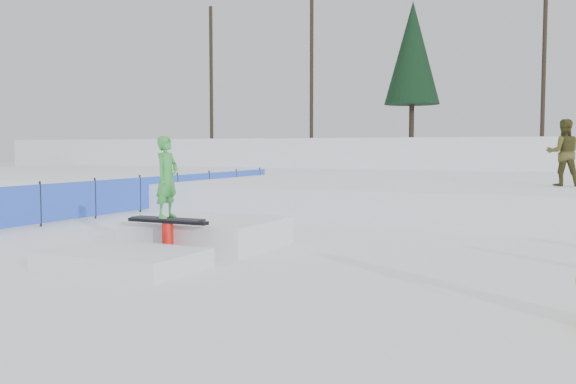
% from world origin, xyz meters
% --- Properties ---
extents(ground, '(120.00, 120.00, 0.00)m').
position_xyz_m(ground, '(0.00, 0.00, 0.00)').
color(ground, white).
extents(snow_berm, '(60.00, 14.00, 2.40)m').
position_xyz_m(snow_berm, '(0.00, 30.00, 1.20)').
color(snow_berm, white).
rests_on(snow_berm, ground).
extents(snow_midrise, '(50.00, 18.00, 0.80)m').
position_xyz_m(snow_midrise, '(0.00, 16.00, 0.40)').
color(snow_midrise, white).
rests_on(snow_midrise, ground).
extents(safety_fence, '(0.05, 16.00, 1.10)m').
position_xyz_m(safety_fence, '(-6.50, 6.60, 0.55)').
color(safety_fence, blue).
rests_on(safety_fence, ground).
extents(walker_olive, '(1.07, 0.92, 1.92)m').
position_xyz_m(walker_olive, '(4.81, 11.38, 1.76)').
color(walker_olive, '#444019').
rests_on(walker_olive, snow_midrise).
extents(jib_rail_feature, '(2.60, 4.40, 2.11)m').
position_xyz_m(jib_rail_feature, '(-1.15, 1.13, 0.30)').
color(jib_rail_feature, white).
rests_on(jib_rail_feature, ground).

